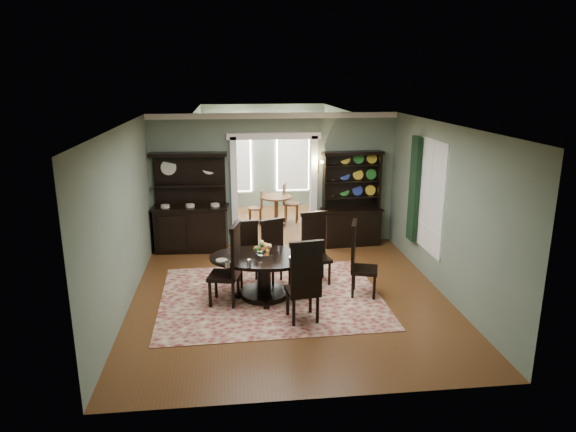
# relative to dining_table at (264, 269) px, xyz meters

# --- Properties ---
(room) EXTENTS (5.51, 6.01, 3.01)m
(room) POSITION_rel_dining_table_xyz_m (0.44, -0.01, 1.05)
(room) COLOR brown
(room) RESTS_ON ground
(parlor) EXTENTS (3.51, 3.50, 3.01)m
(parlor) POSITION_rel_dining_table_xyz_m (0.44, 5.48, 0.99)
(parlor) COLOR brown
(parlor) RESTS_ON ground
(doorway_trim) EXTENTS (2.08, 0.25, 2.57)m
(doorway_trim) POSITION_rel_dining_table_xyz_m (0.44, 2.95, 1.09)
(doorway_trim) COLOR white
(doorway_trim) RESTS_ON floor
(right_window) EXTENTS (0.15, 1.47, 2.12)m
(right_window) POSITION_rel_dining_table_xyz_m (3.13, 0.88, 1.08)
(right_window) COLOR white
(right_window) RESTS_ON wall_right
(wall_sconce) EXTENTS (0.27, 0.21, 0.21)m
(wall_sconce) POSITION_rel_dining_table_xyz_m (1.39, 2.79, 1.36)
(wall_sconce) COLOR #CC8436
(wall_sconce) RESTS_ON back_wall_right
(rug) EXTENTS (3.91, 3.19, 0.01)m
(rug) POSITION_rel_dining_table_xyz_m (0.12, -0.03, -0.52)
(rug) COLOR maroon
(rug) RESTS_ON floor
(dining_table) EXTENTS (2.08, 2.03, 0.75)m
(dining_table) POSITION_rel_dining_table_xyz_m (0.00, 0.00, 0.00)
(dining_table) COLOR black
(dining_table) RESTS_ON rug
(centerpiece) EXTENTS (1.56, 1.01, 0.26)m
(centerpiece) POSITION_rel_dining_table_xyz_m (0.00, 0.01, 0.30)
(centerpiece) COLOR white
(centerpiece) RESTS_ON dining_table
(chair_far_left) EXTENTS (0.49, 0.47, 1.19)m
(chair_far_left) POSITION_rel_dining_table_xyz_m (-0.26, 0.68, 0.10)
(chair_far_left) COLOR black
(chair_far_left) RESTS_ON rug
(chair_far_mid) EXTENTS (0.58, 0.57, 1.24)m
(chair_far_mid) POSITION_rel_dining_table_xyz_m (0.23, 0.58, 0.13)
(chair_far_mid) COLOR black
(chair_far_mid) RESTS_ON rug
(chair_far_right) EXTENTS (0.57, 0.55, 1.34)m
(chair_far_right) POSITION_rel_dining_table_xyz_m (1.00, 0.62, 0.18)
(chair_far_right) COLOR black
(chair_far_right) RESTS_ON rug
(chair_end_left) EXTENTS (0.61, 0.63, 1.42)m
(chair_end_left) POSITION_rel_dining_table_xyz_m (-0.58, -0.23, 0.22)
(chair_end_left) COLOR black
(chair_end_left) RESTS_ON rug
(chair_end_right) EXTENTS (0.59, 0.61, 1.34)m
(chair_end_right) POSITION_rel_dining_table_xyz_m (1.66, -0.10, 0.18)
(chair_end_right) COLOR black
(chair_end_right) RESTS_ON rug
(chair_near) EXTENTS (0.58, 0.55, 1.39)m
(chair_near) POSITION_rel_dining_table_xyz_m (0.56, -1.07, 0.21)
(chair_near) COLOR black
(chair_near) RESTS_ON rug
(sideboard) EXTENTS (1.69, 0.69, 2.19)m
(sideboard) POSITION_rel_dining_table_xyz_m (-1.43, 2.69, 0.24)
(sideboard) COLOR black
(sideboard) RESTS_ON floor
(welsh_dresser) EXTENTS (1.41, 0.60, 2.15)m
(welsh_dresser) POSITION_rel_dining_table_xyz_m (2.19, 2.71, 0.26)
(welsh_dresser) COLOR black
(welsh_dresser) RESTS_ON floor
(parlor_table) EXTENTS (0.83, 0.83, 0.77)m
(parlor_table) POSITION_rel_dining_table_xyz_m (0.62, 4.48, -0.02)
(parlor_table) COLOR brown
(parlor_table) RESTS_ON parlor_floor
(parlor_chair_left) EXTENTS (0.41, 0.40, 0.92)m
(parlor_chair_left) POSITION_rel_dining_table_xyz_m (0.14, 4.57, -0.03)
(parlor_chair_left) COLOR brown
(parlor_chair_left) RESTS_ON parlor_floor
(parlor_chair_right) EXTENTS (0.46, 0.45, 1.02)m
(parlor_chair_right) POSITION_rel_dining_table_xyz_m (0.98, 4.77, 0.02)
(parlor_chair_right) COLOR brown
(parlor_chair_right) RESTS_ON parlor_floor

